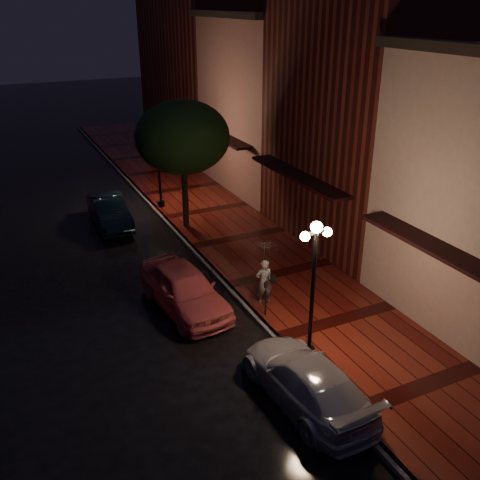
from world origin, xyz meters
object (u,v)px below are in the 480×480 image
pink_car (184,289)px  parking_meter (266,295)px  woman_with_umbrella (264,263)px  silver_car (306,380)px  streetlamp_near (313,284)px  street_tree (183,139)px  streetlamp_far (158,160)px  navy_car (110,212)px

pink_car → parking_meter: (2.20, -1.77, 0.14)m
woman_with_umbrella → parking_meter: bearing=73.6°
silver_car → streetlamp_near: bearing=-127.7°
street_tree → woman_with_umbrella: (-0.01, -7.69, -2.57)m
street_tree → silver_car: street_tree is taller
streetlamp_far → woman_with_umbrella: size_ratio=1.87×
streetlamp_near → woman_with_umbrella: streetlamp_near is taller
streetlamp_far → street_tree: bearing=-85.1°
street_tree → parking_meter: 9.05m
navy_car → parking_meter: (2.77, -10.41, 0.22)m
streetlamp_near → navy_car: bearing=102.3°
woman_with_umbrella → pink_car: bearing=-15.2°
parking_meter → streetlamp_far: bearing=80.6°
pink_car → streetlamp_far: bearing=70.6°
silver_car → woman_with_umbrella: woman_with_umbrella is taller
streetlamp_far → parking_meter: 11.54m
streetlamp_far → street_tree: (0.26, -3.01, 1.64)m
streetlamp_near → silver_car: size_ratio=0.93×
streetlamp_far → pink_car: size_ratio=0.95×
streetlamp_far → woman_with_umbrella: bearing=-88.6°
street_tree → pink_car: 7.90m
streetlamp_near → pink_car: bearing=117.5°
streetlamp_far → street_tree: size_ratio=0.74×
streetlamp_near → street_tree: (0.26, 10.99, 1.64)m
navy_car → woman_with_umbrella: (3.09, -9.69, 0.99)m
pink_car → silver_car: bearing=-84.0°
navy_car → woman_with_umbrella: 10.22m
pink_car → silver_car: pink_car is taller
woman_with_umbrella → silver_car: bearing=82.5°
navy_car → streetlamp_far: bearing=20.5°
silver_car → parking_meter: bearing=-105.9°
street_tree → woman_with_umbrella: street_tree is taller
streetlamp_far → woman_with_umbrella: streetlamp_far is taller
navy_car → parking_meter: 10.77m
navy_car → silver_car: bearing=-81.9°
streetlamp_far → pink_car: (-2.27, -9.64, -1.83)m
navy_car → silver_car: navy_car is taller
navy_car → woman_with_umbrella: bearing=-71.4°
streetlamp_far → navy_car: bearing=-160.4°
streetlamp_far → streetlamp_near: bearing=-90.0°
pink_car → street_tree: bearing=63.0°
streetlamp_far → parking_meter: bearing=-90.3°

